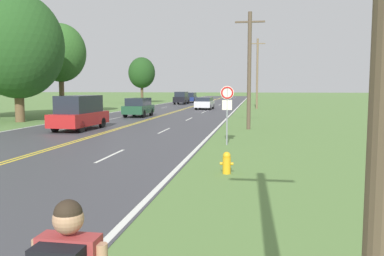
{
  "coord_description": "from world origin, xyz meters",
  "views": [
    {
      "loc": [
        8.6,
        1.96,
        2.61
      ],
      "look_at": [
        6.56,
        14.65,
        1.31
      ],
      "focal_mm": 38.0,
      "sensor_mm": 36.0,
      "label": 1
    }
  ],
  "objects_px": {
    "car_black_suv_distant": "(181,98)",
    "car_dark_blue_suv_horizon": "(190,97)",
    "traffic_sign": "(227,101)",
    "tree_mid_treeline": "(142,73)",
    "car_dark_green_hatchback_mid_far": "(139,107)",
    "fire_hydrant": "(227,163)",
    "tree_left_verge": "(17,46)",
    "tree_right_cluster": "(60,53)",
    "car_red_van_mid_near": "(79,112)",
    "car_silver_hatchback_receding": "(205,103)"
  },
  "relations": [
    {
      "from": "tree_mid_treeline",
      "to": "car_red_van_mid_near",
      "type": "height_order",
      "value": "tree_mid_treeline"
    },
    {
      "from": "fire_hydrant",
      "to": "tree_left_verge",
      "type": "relative_size",
      "value": 0.07
    },
    {
      "from": "tree_left_verge",
      "to": "car_red_van_mid_near",
      "type": "bearing_deg",
      "value": -34.24
    },
    {
      "from": "car_silver_hatchback_receding",
      "to": "tree_mid_treeline",
      "type": "bearing_deg",
      "value": -143.37
    },
    {
      "from": "car_black_suv_distant",
      "to": "tree_left_verge",
      "type": "bearing_deg",
      "value": 170.78
    },
    {
      "from": "tree_left_verge",
      "to": "car_dark_blue_suv_horizon",
      "type": "xyz_separation_m",
      "value": [
        6.37,
        39.78,
        -4.74
      ]
    },
    {
      "from": "car_dark_blue_suv_horizon",
      "to": "tree_left_verge",
      "type": "bearing_deg",
      "value": 170.27
    },
    {
      "from": "fire_hydrant",
      "to": "car_dark_green_hatchback_mid_far",
      "type": "distance_m",
      "value": 24.41
    },
    {
      "from": "traffic_sign",
      "to": "car_red_van_mid_near",
      "type": "bearing_deg",
      "value": 151.5
    },
    {
      "from": "fire_hydrant",
      "to": "car_red_van_mid_near",
      "type": "relative_size",
      "value": 0.14
    },
    {
      "from": "car_black_suv_distant",
      "to": "car_dark_blue_suv_horizon",
      "type": "distance_m",
      "value": 6.55
    },
    {
      "from": "fire_hydrant",
      "to": "car_black_suv_distant",
      "type": "height_order",
      "value": "car_black_suv_distant"
    },
    {
      "from": "tree_mid_treeline",
      "to": "car_silver_hatchback_receding",
      "type": "height_order",
      "value": "tree_mid_treeline"
    },
    {
      "from": "tree_right_cluster",
      "to": "car_dark_green_hatchback_mid_far",
      "type": "bearing_deg",
      "value": -15.21
    },
    {
      "from": "fire_hydrant",
      "to": "tree_mid_treeline",
      "type": "xyz_separation_m",
      "value": [
        -18.19,
        53.8,
        4.62
      ]
    },
    {
      "from": "car_black_suv_distant",
      "to": "traffic_sign",
      "type": "bearing_deg",
      "value": -165.54
    },
    {
      "from": "car_red_van_mid_near",
      "to": "car_dark_green_hatchback_mid_far",
      "type": "height_order",
      "value": "car_red_van_mid_near"
    },
    {
      "from": "fire_hydrant",
      "to": "car_dark_blue_suv_horizon",
      "type": "xyz_separation_m",
      "value": [
        -10.33,
        55.67,
        0.56
      ]
    },
    {
      "from": "tree_left_verge",
      "to": "car_dark_green_hatchback_mid_far",
      "type": "xyz_separation_m",
      "value": [
        7.24,
        6.61,
        -4.76
      ]
    },
    {
      "from": "fire_hydrant",
      "to": "car_black_suv_distant",
      "type": "xyz_separation_m",
      "value": [
        -10.61,
        49.12,
        0.65
      ]
    },
    {
      "from": "car_red_van_mid_near",
      "to": "car_silver_hatchback_receding",
      "type": "relative_size",
      "value": 1.1
    },
    {
      "from": "tree_mid_treeline",
      "to": "tree_right_cluster",
      "type": "xyz_separation_m",
      "value": [
        0.38,
        -29.03,
        0.89
      ]
    },
    {
      "from": "fire_hydrant",
      "to": "car_dark_green_hatchback_mid_far",
      "type": "height_order",
      "value": "car_dark_green_hatchback_mid_far"
    },
    {
      "from": "traffic_sign",
      "to": "tree_mid_treeline",
      "type": "height_order",
      "value": "tree_mid_treeline"
    },
    {
      "from": "fire_hydrant",
      "to": "car_silver_hatchback_receding",
      "type": "distance_m",
      "value": 35.84
    },
    {
      "from": "tree_right_cluster",
      "to": "car_black_suv_distant",
      "type": "distance_m",
      "value": 25.86
    },
    {
      "from": "tree_left_verge",
      "to": "car_silver_hatchback_receding",
      "type": "distance_m",
      "value": 23.19
    },
    {
      "from": "fire_hydrant",
      "to": "car_red_van_mid_near",
      "type": "xyz_separation_m",
      "value": [
        -9.81,
        11.19,
        0.73
      ]
    },
    {
      "from": "traffic_sign",
      "to": "tree_right_cluster",
      "type": "distance_m",
      "value": 25.77
    },
    {
      "from": "car_dark_green_hatchback_mid_far",
      "to": "fire_hydrant",
      "type": "bearing_deg",
      "value": -155.67
    },
    {
      "from": "tree_left_verge",
      "to": "car_dark_green_hatchback_mid_far",
      "type": "relative_size",
      "value": 2.5
    },
    {
      "from": "tree_left_verge",
      "to": "fire_hydrant",
      "type": "bearing_deg",
      "value": -43.56
    },
    {
      "from": "car_silver_hatchback_receding",
      "to": "car_dark_green_hatchback_mid_far",
      "type": "bearing_deg",
      "value": -16.6
    },
    {
      "from": "traffic_sign",
      "to": "car_dark_green_hatchback_mid_far",
      "type": "relative_size",
      "value": 0.69
    },
    {
      "from": "fire_hydrant",
      "to": "tree_mid_treeline",
      "type": "relative_size",
      "value": 0.09
    },
    {
      "from": "car_black_suv_distant",
      "to": "car_dark_blue_suv_horizon",
      "type": "relative_size",
      "value": 0.86
    },
    {
      "from": "tree_right_cluster",
      "to": "car_red_van_mid_near",
      "type": "bearing_deg",
      "value": -59.49
    },
    {
      "from": "car_black_suv_distant",
      "to": "car_red_van_mid_near",
      "type": "bearing_deg",
      "value": -177.61
    },
    {
      "from": "car_silver_hatchback_receding",
      "to": "car_red_van_mid_near",
      "type": "bearing_deg",
      "value": -9.23
    },
    {
      "from": "tree_right_cluster",
      "to": "tree_left_verge",
      "type": "bearing_deg",
      "value": -82.93
    },
    {
      "from": "fire_hydrant",
      "to": "tree_left_verge",
      "type": "distance_m",
      "value": 23.65
    },
    {
      "from": "fire_hydrant",
      "to": "tree_right_cluster",
      "type": "relative_size",
      "value": 0.08
    },
    {
      "from": "car_silver_hatchback_receding",
      "to": "tree_left_verge",
      "type": "bearing_deg",
      "value": -28.93
    },
    {
      "from": "car_silver_hatchback_receding",
      "to": "car_black_suv_distant",
      "type": "relative_size",
      "value": 1.05
    },
    {
      "from": "traffic_sign",
      "to": "car_black_suv_distant",
      "type": "xyz_separation_m",
      "value": [
        -10.16,
        43.01,
        -1.02
      ]
    },
    {
      "from": "car_black_suv_distant",
      "to": "car_dark_blue_suv_horizon",
      "type": "xyz_separation_m",
      "value": [
        0.28,
        6.55,
        -0.1
      ]
    },
    {
      "from": "car_dark_green_hatchback_mid_far",
      "to": "tree_left_verge",
      "type": "bearing_deg",
      "value": 133.91
    },
    {
      "from": "car_red_van_mid_near",
      "to": "car_dark_blue_suv_horizon",
      "type": "height_order",
      "value": "car_red_van_mid_near"
    },
    {
      "from": "car_black_suv_distant",
      "to": "tree_mid_treeline",
      "type": "bearing_deg",
      "value": 59.52
    },
    {
      "from": "car_red_van_mid_near",
      "to": "car_dark_blue_suv_horizon",
      "type": "xyz_separation_m",
      "value": [
        -0.52,
        44.48,
        -0.17
      ]
    }
  ]
}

